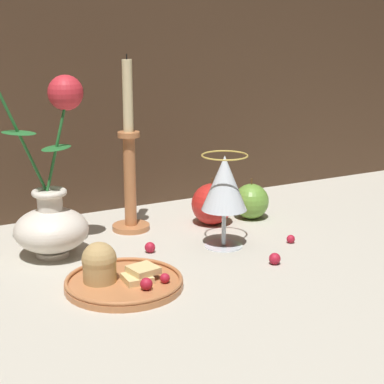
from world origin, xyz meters
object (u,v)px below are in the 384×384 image
at_px(plate_with_pastries, 118,276).
at_px(apple_beside_vase, 251,201).
at_px(candlestick, 130,171).
at_px(apple_near_glass, 212,204).
at_px(wine_glass, 224,186).
at_px(vase, 48,199).

xyz_separation_m(plate_with_pastries, apple_beside_vase, (0.38, 0.20, 0.02)).
height_order(candlestick, apple_near_glass, candlestick).
relative_size(plate_with_pastries, wine_glass, 1.08).
xyz_separation_m(plate_with_pastries, candlestick, (0.13, 0.25, 0.10)).
relative_size(plate_with_pastries, candlestick, 0.54).
bearing_deg(vase, apple_beside_vase, 2.54).
relative_size(plate_with_pastries, apple_beside_vase, 2.15).
bearing_deg(candlestick, vase, -159.16).
bearing_deg(apple_near_glass, apple_beside_vase, -3.41).
height_order(candlestick, apple_beside_vase, candlestick).
bearing_deg(apple_beside_vase, apple_near_glass, 176.59).
xyz_separation_m(wine_glass, apple_beside_vase, (0.14, 0.12, -0.08)).
bearing_deg(wine_glass, candlestick, 123.13).
height_order(vase, apple_near_glass, vase).
relative_size(plate_with_pastries, apple_near_glass, 1.92).
relative_size(vase, wine_glass, 2.19).
bearing_deg(plate_with_pastries, apple_near_glass, 36.03).
height_order(vase, wine_glass, vase).
bearing_deg(plate_with_pastries, vase, 105.49).
bearing_deg(wine_glass, apple_near_glass, 69.16).
bearing_deg(candlestick, wine_glass, -56.87).
bearing_deg(candlestick, apple_beside_vase, -11.25).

